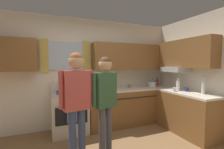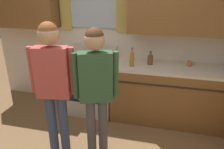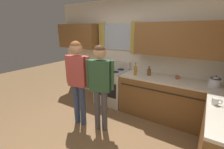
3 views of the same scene
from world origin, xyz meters
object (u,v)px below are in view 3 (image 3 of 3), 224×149
Objects in this scene: mug_ceramic_white at (215,101)px; stovetop_kettle at (215,82)px; bottle_oil_amber at (135,70)px; adult_in_plaid at (100,79)px; cup_terracotta at (177,77)px; adult_left at (78,74)px; stove_oven at (112,86)px; bottle_squat_brown at (149,72)px.

mug_ceramic_white is 0.80m from stovetop_kettle.
bottle_oil_amber is 2.28× the size of mug_ceramic_white.
adult_in_plaid is (-1.74, -1.07, 0.03)m from stovetop_kettle.
adult_left is at bearing -141.70° from cup_terracotta.
adult_left reaches higher than stove_oven.
bottle_oil_amber is at bearing 75.19° from adult_in_plaid.
bottle_squat_brown is 1.23m from adult_in_plaid.
adult_left is at bearing -125.43° from bottle_oil_amber.
bottle_squat_brown is (0.95, 0.04, 0.51)m from stove_oven.
adult_in_plaid is (0.44, -1.08, 0.56)m from stove_oven.
adult_in_plaid is at bearing -148.54° from stovetop_kettle.
stove_oven is 0.65× the size of adult_left.
bottle_squat_brown is at bearing 30.18° from bottle_oil_amber.
bottle_squat_brown is at bearing -174.04° from cup_terracotta.
cup_terracotta is (0.58, 0.06, -0.04)m from bottle_squat_brown.
bottle_squat_brown is at bearing 177.78° from stovetop_kettle.
adult_left is at bearing -171.39° from mug_ceramic_white.
cup_terracotta is (1.54, 0.10, 0.47)m from stove_oven.
mug_ceramic_white is 0.08× the size of adult_in_plaid.
adult_left reaches higher than stovetop_kettle.
adult_left is at bearing -171.63° from adult_in_plaid.
adult_in_plaid reaches higher than stove_oven.
bottle_squat_brown is 1.55m from adult_left.
adult_left reaches higher than cup_terracotta.
bottle_squat_brown is at bearing 145.28° from mug_ceramic_white.
adult_in_plaid is at bearing -104.81° from bottle_oil_amber.
bottle_oil_amber is at bearing -176.02° from stovetop_kettle.
stove_oven is 1.30m from adult_left.
stove_oven is at bearing 159.55° from mug_ceramic_white.
stove_oven is at bearing 112.15° from adult_in_plaid.
stovetop_kettle reaches higher than bottle_squat_brown.
bottle_squat_brown reaches higher than stove_oven.
stovetop_kettle is (2.18, -0.01, 0.53)m from stove_oven.
stovetop_kettle is at bearing -9.53° from cup_terracotta.
mug_ceramic_white is 0.07× the size of adult_left.
bottle_oil_amber reaches higher than cup_terracotta.
bottle_squat_brown is at bearing 2.19° from stove_oven.
stovetop_kettle is 2.50m from adult_left.
stove_oven is 4.02× the size of stovetop_kettle.
stove_oven is 2.25m from stovetop_kettle.
bottle_oil_amber is (0.69, -0.11, 0.54)m from stove_oven.
adult_in_plaid reaches higher than bottle_squat_brown.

